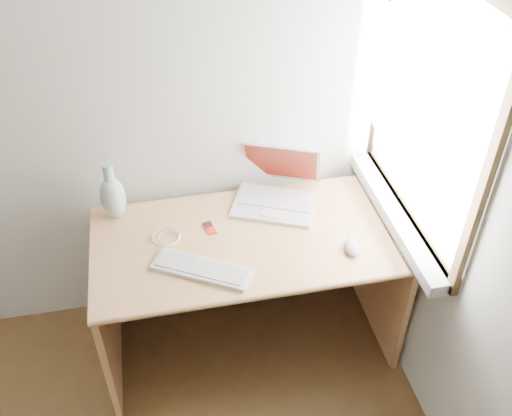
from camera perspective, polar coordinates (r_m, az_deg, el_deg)
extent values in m
cube|color=white|center=(2.36, 16.85, 9.56)|extent=(0.01, 0.90, 1.00)
cube|color=#959598|center=(2.63, 13.64, -0.53)|extent=(0.10, 0.96, 0.06)
cube|color=white|center=(2.31, 15.29, 10.10)|extent=(0.02, 0.84, 0.92)
cube|color=tan|center=(2.54, -0.81, -3.14)|extent=(1.38, 0.69, 0.03)
cube|color=tan|center=(2.80, -14.63, -10.41)|extent=(0.03, 0.65, 0.70)
cube|color=tan|center=(2.96, 12.24, -6.49)|extent=(0.03, 0.65, 0.70)
cube|color=tan|center=(2.95, -1.99, -2.38)|extent=(1.32, 0.03, 0.46)
cube|color=silver|center=(2.69, 1.80, 0.32)|extent=(0.45, 0.39, 0.02)
cube|color=silver|center=(2.68, 1.81, 0.51)|extent=(0.37, 0.27, 0.00)
cube|color=silver|center=(2.71, 1.24, 4.08)|extent=(0.38, 0.24, 0.24)
cube|color=maroon|center=(2.71, 1.24, 4.08)|extent=(0.35, 0.21, 0.21)
cube|color=white|center=(2.39, -5.44, -6.10)|extent=(0.42, 0.32, 0.02)
cube|color=silver|center=(2.38, -5.45, -5.92)|extent=(0.38, 0.28, 0.00)
ellipsoid|color=silver|center=(2.49, 9.60, -3.83)|extent=(0.09, 0.12, 0.04)
cube|color=red|center=(2.58, -4.66, -1.98)|extent=(0.06, 0.09, 0.01)
cube|color=black|center=(2.58, -4.66, -1.91)|extent=(0.04, 0.04, 0.00)
torus|color=white|center=(2.56, -8.95, -2.87)|extent=(0.16, 0.16, 0.01)
cube|color=white|center=(2.42, -5.62, -5.54)|extent=(0.05, 0.09, 0.01)
ellipsoid|color=#AFC1CB|center=(2.65, -14.10, 1.03)|extent=(0.11, 0.11, 0.22)
cylinder|color=#AFC1CB|center=(2.57, -14.56, 3.39)|extent=(0.05, 0.05, 0.09)
cylinder|color=#85C0D4|center=(2.55, -14.72, 4.19)|extent=(0.05, 0.05, 0.01)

